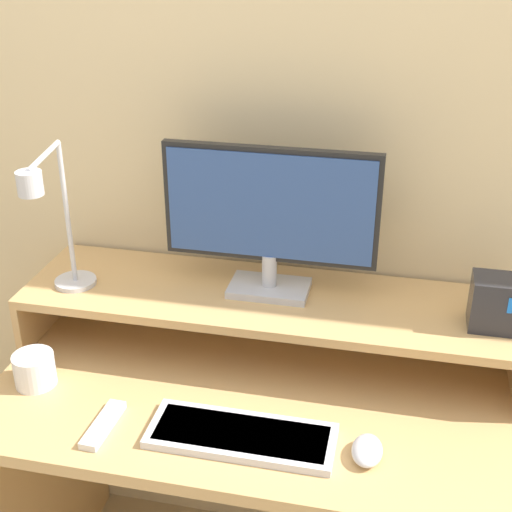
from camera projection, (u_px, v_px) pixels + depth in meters
wall_back at (285, 140)px, 1.74m from camera, size 6.00×0.05×2.50m
desk at (253, 465)px, 1.73m from camera, size 1.19×0.65×0.77m
monitor_shelf at (268, 303)px, 1.72m from camera, size 1.19×0.32×0.15m
monitor at (271, 215)px, 1.64m from camera, size 0.50×0.12×0.36m
desk_lamp at (55, 225)px, 1.59m from camera, size 0.11×0.27×0.37m
router_dock at (494, 303)px, 1.56m from camera, size 0.10×0.09×0.12m
keyboard at (241, 435)px, 1.47m from camera, size 0.39×0.15×0.02m
mouse at (367, 450)px, 1.42m from camera, size 0.06×0.10×0.03m
remote_control at (103, 425)px, 1.51m from camera, size 0.04×0.15×0.02m
mug at (35, 369)px, 1.63m from camera, size 0.09×0.09×0.08m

